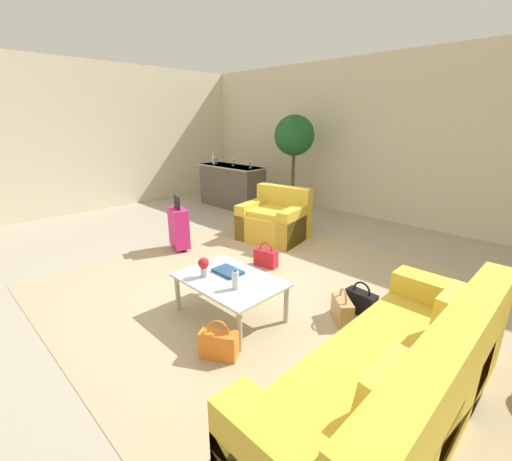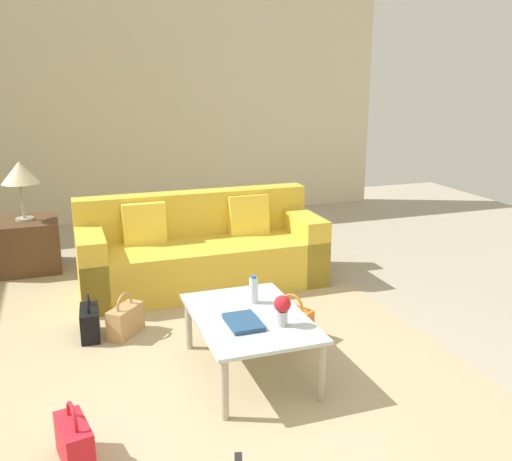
{
  "view_description": "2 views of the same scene",
  "coord_description": "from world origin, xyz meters",
  "px_view_note": "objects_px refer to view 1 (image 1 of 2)",
  "views": [
    {
      "loc": [
        2.77,
        -2.51,
        1.94
      ],
      "look_at": [
        0.36,
        -0.08,
        0.82
      ],
      "focal_mm": 24.0,
      "sensor_mm": 36.0,
      "label": 1
    },
    {
      "loc": [
        -2.95,
        0.62,
        1.99
      ],
      "look_at": [
        0.18,
        -0.47,
        1.08
      ],
      "focal_mm": 40.0,
      "sensor_mm": 36.0,
      "label": 2
    }
  ],
  "objects_px": {
    "bar_console": "(232,186)",
    "coffee_table": "(230,283)",
    "wine_glass_left_of_centre": "(233,161)",
    "handbag_red": "(266,258)",
    "flower_vase": "(204,265)",
    "suitcase_magenta": "(179,227)",
    "armchair": "(276,221)",
    "handbag_orange": "(219,344)",
    "couch": "(402,388)",
    "wine_glass_right_of_centre": "(250,163)",
    "coffee_table_book": "(228,271)",
    "potted_ficus": "(294,143)",
    "handbag_tan": "(342,309)",
    "handbag_black": "(361,302)",
    "wine_glass_leftmost": "(216,159)",
    "wine_bottle_clear": "(214,159)",
    "water_bottle": "(235,280)"
  },
  "relations": [
    {
      "from": "flower_vase",
      "to": "potted_ficus",
      "type": "height_order",
      "value": "potted_ficus"
    },
    {
      "from": "couch",
      "to": "wine_glass_right_of_centre",
      "type": "bearing_deg",
      "value": 145.53
    },
    {
      "from": "handbag_tan",
      "to": "flower_vase",
      "type": "bearing_deg",
      "value": -140.76
    },
    {
      "from": "handbag_orange",
      "to": "wine_bottle_clear",
      "type": "bearing_deg",
      "value": 141.67
    },
    {
      "from": "wine_glass_leftmost",
      "to": "wine_glass_right_of_centre",
      "type": "xyz_separation_m",
      "value": [
        1.14,
        0.01,
        0.0
      ]
    },
    {
      "from": "armchair",
      "to": "flower_vase",
      "type": "height_order",
      "value": "armchair"
    },
    {
      "from": "water_bottle",
      "to": "wine_glass_right_of_centre",
      "type": "height_order",
      "value": "wine_glass_right_of_centre"
    },
    {
      "from": "wine_glass_leftmost",
      "to": "suitcase_magenta",
      "type": "bearing_deg",
      "value": -49.55
    },
    {
      "from": "coffee_table",
      "to": "bar_console",
      "type": "xyz_separation_m",
      "value": [
        -3.5,
        3.1,
        0.11
      ]
    },
    {
      "from": "wine_glass_left_of_centre",
      "to": "coffee_table",
      "type": "bearing_deg",
      "value": -41.98
    },
    {
      "from": "wine_glass_leftmost",
      "to": "handbag_tan",
      "type": "height_order",
      "value": "wine_glass_leftmost"
    },
    {
      "from": "handbag_red",
      "to": "armchair",
      "type": "bearing_deg",
      "value": 125.55
    },
    {
      "from": "coffee_table",
      "to": "water_bottle",
      "type": "relative_size",
      "value": 5.2
    },
    {
      "from": "wine_glass_left_of_centre",
      "to": "handbag_black",
      "type": "bearing_deg",
      "value": -25.96
    },
    {
      "from": "wine_glass_leftmost",
      "to": "bar_console",
      "type": "bearing_deg",
      "value": -2.8
    },
    {
      "from": "wine_glass_right_of_centre",
      "to": "potted_ficus",
      "type": "distance_m",
      "value": 1.01
    },
    {
      "from": "suitcase_magenta",
      "to": "handbag_tan",
      "type": "height_order",
      "value": "suitcase_magenta"
    },
    {
      "from": "bar_console",
      "to": "coffee_table",
      "type": "bearing_deg",
      "value": -41.53
    },
    {
      "from": "flower_vase",
      "to": "suitcase_magenta",
      "type": "distance_m",
      "value": 1.98
    },
    {
      "from": "coffee_table_book",
      "to": "flower_vase",
      "type": "xyz_separation_m",
      "value": [
        -0.1,
        -0.23,
        0.11
      ]
    },
    {
      "from": "wine_glass_leftmost",
      "to": "suitcase_magenta",
      "type": "distance_m",
      "value": 3.26
    },
    {
      "from": "wine_glass_left_of_centre",
      "to": "water_bottle",
      "type": "bearing_deg",
      "value": -41.29
    },
    {
      "from": "couch",
      "to": "handbag_red",
      "type": "distance_m",
      "value": 2.71
    },
    {
      "from": "coffee_table_book",
      "to": "wine_glass_leftmost",
      "type": "distance_m",
      "value": 5.03
    },
    {
      "from": "armchair",
      "to": "handbag_orange",
      "type": "xyz_separation_m",
      "value": [
        1.73,
        -2.66,
        -0.17
      ]
    },
    {
      "from": "armchair",
      "to": "handbag_black",
      "type": "relative_size",
      "value": 3.2
    },
    {
      "from": "bar_console",
      "to": "wine_glass_right_of_centre",
      "type": "bearing_deg",
      "value": 4.07
    },
    {
      "from": "coffee_table",
      "to": "wine_glass_leftmost",
      "type": "xyz_separation_m",
      "value": [
        -4.07,
        3.13,
        0.67
      ]
    },
    {
      "from": "handbag_tan",
      "to": "handbag_orange",
      "type": "height_order",
      "value": "same"
    },
    {
      "from": "suitcase_magenta",
      "to": "wine_glass_leftmost",
      "type": "bearing_deg",
      "value": 130.45
    },
    {
      "from": "couch",
      "to": "handbag_orange",
      "type": "height_order",
      "value": "couch"
    },
    {
      "from": "handbag_black",
      "to": "couch",
      "type": "bearing_deg",
      "value": -51.57
    },
    {
      "from": "couch",
      "to": "flower_vase",
      "type": "xyz_separation_m",
      "value": [
        -2.01,
        -0.05,
        0.24
      ]
    },
    {
      "from": "wine_glass_left_of_centre",
      "to": "wine_glass_leftmost",
      "type": "bearing_deg",
      "value": -177.83
    },
    {
      "from": "water_bottle",
      "to": "wine_bottle_clear",
      "type": "relative_size",
      "value": 0.68
    },
    {
      "from": "wine_glass_left_of_centre",
      "to": "handbag_red",
      "type": "xyz_separation_m",
      "value": [
        2.9,
        -1.98,
        -0.92
      ]
    },
    {
      "from": "coffee_table",
      "to": "wine_glass_right_of_centre",
      "type": "height_order",
      "value": "wine_glass_right_of_centre"
    },
    {
      "from": "handbag_orange",
      "to": "suitcase_magenta",
      "type": "bearing_deg",
      "value": 153.73
    },
    {
      "from": "suitcase_magenta",
      "to": "handbag_red",
      "type": "height_order",
      "value": "suitcase_magenta"
    },
    {
      "from": "bar_console",
      "to": "couch",
      "type": "bearing_deg",
      "value": -31.17
    },
    {
      "from": "suitcase_magenta",
      "to": "wine_glass_right_of_centre",
      "type": "bearing_deg",
      "value": 110.87
    },
    {
      "from": "handbag_tan",
      "to": "handbag_black",
      "type": "relative_size",
      "value": 1.0
    },
    {
      "from": "wine_glass_left_of_centre",
      "to": "handbag_tan",
      "type": "xyz_separation_m",
      "value": [
        4.36,
        -2.42,
        -0.92
      ]
    },
    {
      "from": "suitcase_magenta",
      "to": "handbag_red",
      "type": "relative_size",
      "value": 2.37
    },
    {
      "from": "coffee_table_book",
      "to": "suitcase_magenta",
      "type": "relative_size",
      "value": 0.36
    },
    {
      "from": "handbag_black",
      "to": "potted_ficus",
      "type": "relative_size",
      "value": 0.18
    },
    {
      "from": "handbag_red",
      "to": "wine_bottle_clear",
      "type": "bearing_deg",
      "value": 151.77
    },
    {
      "from": "coffee_table",
      "to": "wine_glass_left_of_centre",
      "type": "relative_size",
      "value": 6.87
    },
    {
      "from": "armchair",
      "to": "wine_glass_left_of_centre",
      "type": "height_order",
      "value": "wine_glass_left_of_centre"
    },
    {
      "from": "flower_vase",
      "to": "handbag_red",
      "type": "relative_size",
      "value": 0.57
    }
  ]
}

